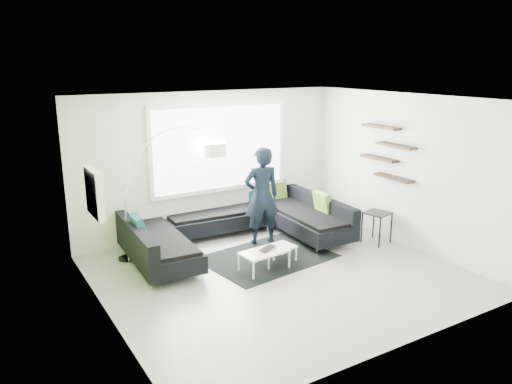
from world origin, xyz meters
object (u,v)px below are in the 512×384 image
coffee_table (270,257)px  laptop (270,249)px  side_table (377,228)px  arc_lamp (125,198)px  sectional_sofa (234,226)px  person (262,196)px

coffee_table → laptop: laptop is taller
side_table → laptop: 2.39m
laptop → side_table: bearing=-27.3°
side_table → laptop: side_table is taller
arc_lamp → laptop: size_ratio=5.26×
sectional_sofa → side_table: bearing=-25.1°
arc_lamp → side_table: size_ratio=3.74×
coffee_table → laptop: 0.21m
coffee_table → arc_lamp: arc_lamp is taller
side_table → person: (-1.88, 1.10, 0.62)m
side_table → person: 2.26m
person → laptop: bearing=77.0°
coffee_table → side_table: bearing=-8.2°
sectional_sofa → coffee_table: 1.20m
arc_lamp → laptop: (1.90, -1.55, -0.77)m
coffee_table → side_table: size_ratio=1.69×
sectional_sofa → arc_lamp: 2.08m
person → laptop: person is taller
coffee_table → arc_lamp: size_ratio=0.45×
sectional_sofa → arc_lamp: size_ratio=1.82×
side_table → laptop: size_ratio=1.41×
arc_lamp → side_table: bearing=-24.3°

